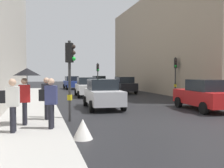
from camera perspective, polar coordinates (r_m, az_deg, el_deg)
The scene contains 17 objects.
ground_plane at distance 10.73m, azimuth 20.40°, elevation -8.98°, with size 120.00×120.00×0.00m, color black.
sidewalk_kerb at distance 14.57m, azimuth -17.82°, elevation -5.64°, with size 2.67×40.00×0.16m, color #A8A5A0.
building_facade_right at distance 31.65m, azimuth 18.08°, elevation 8.49°, with size 12.00×24.59×11.03m, color gray.
traffic_light_far_median at distance 28.31m, azimuth -3.32°, elevation 2.81°, with size 0.24×0.43×3.33m.
traffic_light_near_right at distance 10.85m, azimuth -9.73°, elevation 4.17°, with size 0.45×0.34×3.52m.
traffic_light_mid_street at distance 22.27m, azimuth 14.52°, elevation 3.22°, with size 0.35×0.45×3.54m.
car_blue_van at distance 34.10m, azimuth -9.30°, elevation 0.32°, with size 2.15×4.27×1.76m.
car_white_compact at distance 22.66m, azimuth -5.85°, elevation -0.69°, with size 2.17×4.28×1.76m.
car_dark_suv at distance 26.46m, azimuth 2.76°, elevation -0.24°, with size 2.11×4.25×1.76m.
car_silver_hatchback at distance 14.88m, azimuth -2.14°, elevation -2.28°, with size 2.19×4.29×1.76m.
car_green_estate at distance 39.08m, azimuth -3.13°, elevation 0.60°, with size 2.22×4.30×1.76m.
car_red_sedan at distance 15.00m, azimuth 20.77°, elevation -2.39°, with size 2.23×4.31×1.76m.
pedestrian_with_umbrella at distance 9.77m, azimuth -19.30°, elevation 0.81°, with size 1.00×1.00×2.14m.
pedestrian_with_grey_backpack at distance 8.90m, azimuth -14.24°, elevation -3.64°, with size 0.65×0.42×1.77m.
pedestrian_with_black_backpack at distance 8.71m, azimuth -22.35°, elevation -3.88°, with size 0.62×0.36×1.77m.
pedestrian_in_dark_coat at distance 10.70m, azimuth -14.96°, elevation -2.81°, with size 0.42×0.36×1.77m.
warning_sign_triangle at distance 8.00m, azimuth -6.80°, elevation -10.34°, with size 0.64×0.64×0.65m, color silver.
Camera 1 is at (-6.30, -8.43, 2.08)m, focal length 39.35 mm.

